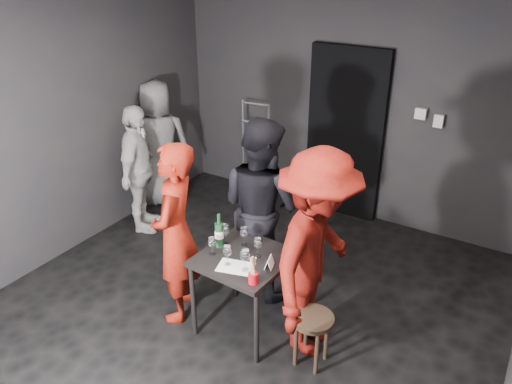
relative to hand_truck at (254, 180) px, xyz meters
The scene contains 25 objects.
floor 2.55m from the hand_truck, 62.26° to the right, with size 4.50×5.00×0.02m, color black.
ceiling 3.54m from the hand_truck, 62.26° to the right, with size 4.50×5.00×0.02m, color silver.
wall_back 1.65m from the hand_truck, 12.20° to the left, with size 4.50×0.04×2.70m, color black.
wall_left 2.73m from the hand_truck, 115.47° to the right, with size 0.04×5.00×2.70m, color black.
doorway 1.45m from the hand_truck, ahead, with size 0.95×0.10×2.10m, color black.
wallbox_upper 2.38m from the hand_truck, ahead, with size 0.12×0.06×0.12m, color #B7B7B2.
wallbox_lower 2.53m from the hand_truck, ahead, with size 0.10×0.06×0.14m, color #B7B7B2.
hand_truck is the anchor object (origin of this frame).
tasting_table 2.67m from the hand_truck, 60.01° to the right, with size 0.72×0.72×0.75m.
stool 3.11m from the hand_truck, 49.59° to the right, with size 0.34×0.34×0.47m.
server_red 2.62m from the hand_truck, 73.94° to the right, with size 0.69×0.46×1.90m, color maroon.
woman_black 2.14m from the hand_truck, 56.23° to the right, with size 1.00×0.55×2.06m, color black.
man_maroon 3.01m from the hand_truck, 48.33° to the right, with size 1.40×0.65×2.16m, color maroon.
bystander_cream 1.69m from the hand_truck, 114.91° to the right, with size 0.92×0.44×1.57m, color silver.
bystander_grey 1.40m from the hand_truck, 139.68° to the right, with size 0.88×0.48×1.80m, color #616161.
tasting_mat 2.85m from the hand_truck, 61.26° to the right, with size 0.29×0.20×0.00m, color white.
wine_glass_a 2.69m from the hand_truck, 65.96° to the right, with size 0.07×0.07×0.18m, color white, non-canonical shape.
wine_glass_b 2.54m from the hand_truck, 64.06° to the right, with size 0.08×0.08×0.22m, color white, non-canonical shape.
wine_glass_c 2.54m from the hand_truck, 60.18° to the right, with size 0.07×0.07×0.19m, color white, non-canonical shape.
wine_glass_d 2.83m from the hand_truck, 62.68° to the right, with size 0.08×0.08×0.20m, color white, non-canonical shape.
wine_glass_e 2.90m from the hand_truck, 59.64° to the right, with size 0.08×0.08×0.22m, color white, non-canonical shape.
wine_glass_f 2.71m from the hand_truck, 57.52° to the right, with size 0.07×0.07×0.19m, color white, non-canonical shape.
wine_bottle 2.57m from the hand_truck, 65.08° to the right, with size 0.08×0.08×0.32m.
breadstick_cup 3.07m from the hand_truck, 58.32° to the right, with size 0.08×0.08×0.25m.
reserved_card 2.84m from the hand_truck, 55.86° to the right, with size 0.07×0.12×0.09m, color white, non-canonical shape.
Camera 1 is at (2.07, -2.99, 3.11)m, focal length 35.00 mm.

